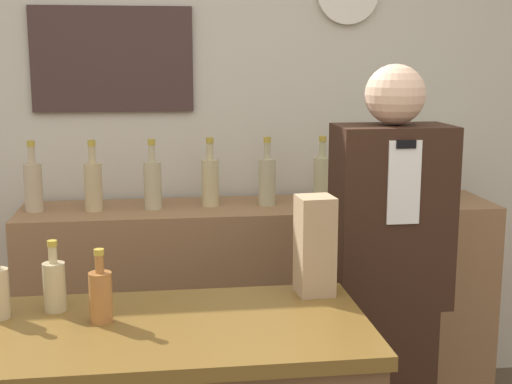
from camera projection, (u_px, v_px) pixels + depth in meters
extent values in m
cube|color=beige|center=(204.00, 124.00, 3.45)|extent=(5.20, 0.06, 2.70)
cube|color=#3B2926|center=(112.00, 59.00, 3.29)|extent=(0.74, 0.02, 0.48)
cube|color=#8E6642|center=(260.00, 309.00, 3.36)|extent=(2.17, 0.45, 1.00)
cube|color=brown|center=(113.00, 334.00, 1.98)|extent=(1.44, 0.60, 0.04)
cube|color=#331E14|center=(391.00, 216.00, 2.61)|extent=(0.42, 0.25, 0.67)
cube|color=white|center=(404.00, 183.00, 2.46)|extent=(0.12, 0.01, 0.29)
cube|color=black|center=(406.00, 144.00, 2.43)|extent=(0.07, 0.01, 0.03)
sphere|color=#DBB293|center=(395.00, 95.00, 2.52)|extent=(0.22, 0.22, 0.22)
cylinder|color=#4C3D2D|center=(419.00, 187.00, 3.39)|extent=(0.17, 0.17, 0.12)
sphere|color=#2D6B2D|center=(420.00, 153.00, 3.36)|extent=(0.25, 0.25, 0.25)
cube|color=tan|center=(315.00, 245.00, 2.23)|extent=(0.12, 0.12, 0.31)
cylinder|color=tan|center=(55.00, 287.00, 2.09)|extent=(0.07, 0.07, 0.14)
cylinder|color=tan|center=(53.00, 255.00, 2.07)|extent=(0.02, 0.02, 0.05)
cylinder|color=#B29933|center=(52.00, 243.00, 2.07)|extent=(0.03, 0.03, 0.02)
cylinder|color=#A46734|center=(101.00, 297.00, 2.00)|extent=(0.07, 0.07, 0.14)
cylinder|color=#A46734|center=(99.00, 264.00, 1.98)|extent=(0.02, 0.02, 0.05)
cylinder|color=#B29933|center=(99.00, 252.00, 1.98)|extent=(0.03, 0.03, 0.02)
cylinder|color=tan|center=(33.00, 188.00, 3.12)|extent=(0.08, 0.08, 0.21)
cylinder|color=tan|center=(31.00, 155.00, 3.09)|extent=(0.03, 0.03, 0.08)
cylinder|color=#B29933|center=(31.00, 143.00, 3.08)|extent=(0.03, 0.03, 0.03)
cylinder|color=tan|center=(93.00, 187.00, 3.13)|extent=(0.08, 0.08, 0.21)
cylinder|color=tan|center=(92.00, 154.00, 3.11)|extent=(0.03, 0.03, 0.08)
cylinder|color=#B29933|center=(91.00, 143.00, 3.10)|extent=(0.03, 0.03, 0.03)
cylinder|color=tan|center=(153.00, 185.00, 3.17)|extent=(0.08, 0.08, 0.21)
cylinder|color=tan|center=(152.00, 153.00, 3.14)|extent=(0.03, 0.03, 0.08)
cylinder|color=#B29933|center=(152.00, 142.00, 3.13)|extent=(0.03, 0.03, 0.03)
cylinder|color=tan|center=(210.00, 183.00, 3.24)|extent=(0.08, 0.08, 0.21)
cylinder|color=tan|center=(210.00, 151.00, 3.21)|extent=(0.03, 0.03, 0.08)
cylinder|color=#B29933|center=(210.00, 140.00, 3.20)|extent=(0.03, 0.03, 0.03)
cylinder|color=tan|center=(267.00, 182.00, 3.25)|extent=(0.08, 0.08, 0.21)
cylinder|color=tan|center=(267.00, 151.00, 3.22)|extent=(0.03, 0.03, 0.08)
cylinder|color=#B29933|center=(267.00, 140.00, 3.22)|extent=(0.03, 0.03, 0.03)
cylinder|color=tan|center=(322.00, 180.00, 3.30)|extent=(0.08, 0.08, 0.21)
cylinder|color=tan|center=(322.00, 150.00, 3.27)|extent=(0.03, 0.03, 0.08)
cylinder|color=#B29933|center=(323.00, 139.00, 3.26)|extent=(0.03, 0.03, 0.03)
cylinder|color=tan|center=(377.00, 180.00, 3.31)|extent=(0.08, 0.08, 0.21)
cylinder|color=tan|center=(378.00, 149.00, 3.28)|extent=(0.03, 0.03, 0.08)
cylinder|color=#B29933|center=(379.00, 138.00, 3.27)|extent=(0.03, 0.03, 0.03)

